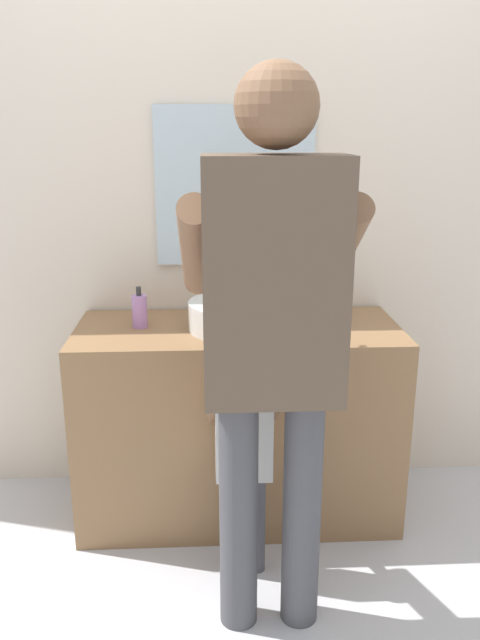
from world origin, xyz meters
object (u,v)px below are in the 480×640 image
at_px(toothbrush_cup, 334,309).
at_px(soap_bottle, 140,311).
at_px(child_toddler, 244,444).
at_px(adult_parent, 273,317).

distance_m(toothbrush_cup, soap_bottle, 0.79).
relative_size(toothbrush_cup, child_toddler, 0.24).
bearing_deg(soap_bottle, child_toddler, -47.22).
bearing_deg(soap_bottle, toothbrush_cup, 3.08).
distance_m(soap_bottle, child_toddler, 0.68).
height_order(toothbrush_cup, child_toddler, toothbrush_cup).
distance_m(toothbrush_cup, child_toddler, 0.71).
height_order(soap_bottle, adult_parent, adult_parent).
xyz_separation_m(toothbrush_cup, adult_parent, (-0.33, -0.70, 0.18)).
bearing_deg(toothbrush_cup, soap_bottle, -176.92).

